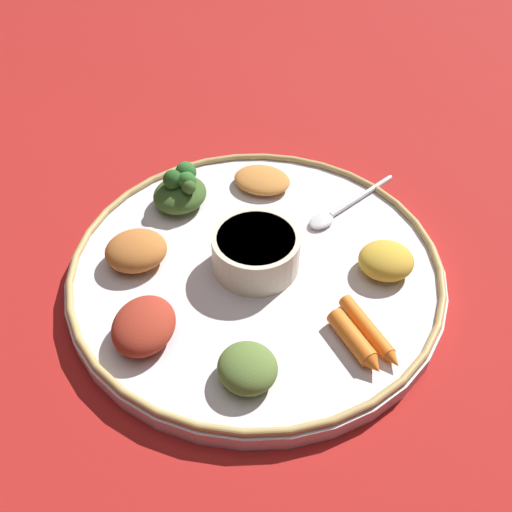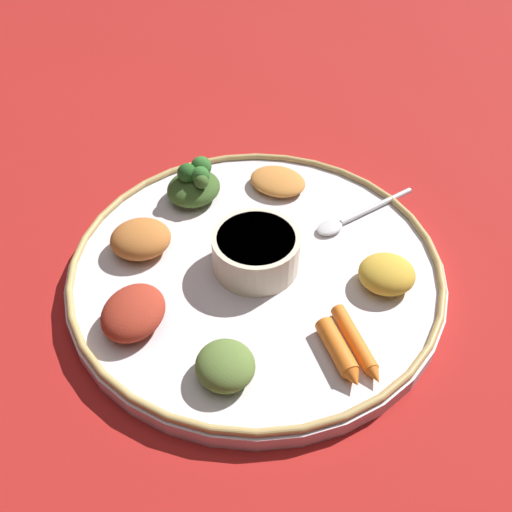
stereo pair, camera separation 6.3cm
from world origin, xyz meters
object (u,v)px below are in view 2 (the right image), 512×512
(center_bowl, at_px, (256,250))
(greens_pile, at_px, (194,184))
(carrot_near_spoon, at_px, (339,352))
(carrot_outer, at_px, (357,343))
(spoon, at_px, (350,218))

(center_bowl, bearing_deg, greens_pile, 134.01)
(carrot_near_spoon, bearing_deg, center_bowl, 134.05)
(center_bowl, relative_size, carrot_near_spoon, 1.29)
(center_bowl, relative_size, carrot_outer, 1.11)
(center_bowl, bearing_deg, carrot_near_spoon, -45.95)
(center_bowl, xyz_separation_m, carrot_near_spoon, (0.10, -0.11, -0.01))
(spoon, relative_size, carrot_near_spoon, 1.55)
(carrot_near_spoon, bearing_deg, spoon, 91.50)
(carrot_near_spoon, relative_size, carrot_outer, 0.86)
(spoon, bearing_deg, center_bowl, -135.36)
(center_bowl, height_order, greens_pile, greens_pile)
(greens_pile, relative_size, carrot_outer, 1.05)
(spoon, relative_size, greens_pile, 1.27)
(carrot_outer, bearing_deg, center_bowl, 142.51)
(spoon, height_order, carrot_near_spoon, carrot_near_spoon)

